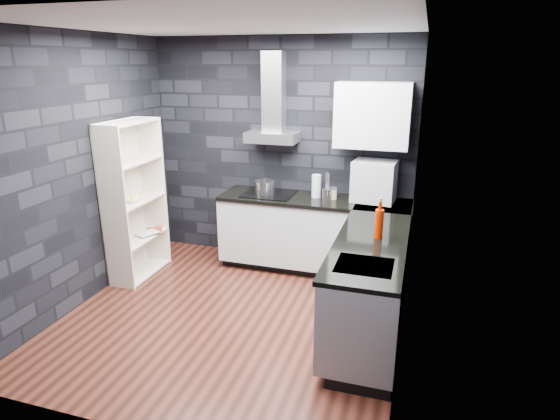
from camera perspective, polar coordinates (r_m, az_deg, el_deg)
The scene contains 28 objects.
ground at distance 4.78m, azimuth -5.76°, elevation -12.72°, with size 3.20×3.20×0.00m, color #481F16.
ceiling at distance 4.13m, azimuth -6.99°, elevation 21.59°, with size 3.20×3.20×0.00m, color white.
wall_back at distance 5.75m, azimuth 0.13°, elevation 7.07°, with size 3.20×0.05×2.70m, color black.
wall_front at distance 2.91m, azimuth -19.05°, elevation -4.72°, with size 3.20×0.05×2.70m, color black.
wall_left at distance 5.11m, azimuth -23.34°, elevation 4.27°, with size 0.05×3.20×2.70m, color black.
wall_right at distance 3.92m, azimuth 16.07°, elevation 1.28°, with size 0.05×3.20×2.70m, color black.
toekick_back at distance 5.75m, azimuth 4.08°, elevation -6.58°, with size 2.18×0.50×0.10m, color black.
toekick_right at distance 4.55m, azimuth 11.00°, elevation -13.94°, with size 0.50×1.78×0.10m, color black.
counter_back_cab at distance 5.55m, azimuth 4.08°, elevation -2.70°, with size 2.20×0.60×0.76m, color #BBBCC0.
counter_right_cab at distance 4.34m, azimuth 10.80°, elevation -9.04°, with size 0.60×1.80×0.76m, color #BBBCC0.
counter_back_top at distance 5.41m, azimuth 4.15°, elevation 1.24°, with size 2.20×0.62×0.04m, color black.
counter_right_top at distance 4.18m, azimuth 10.98°, elevation -4.13°, with size 0.62×1.80×0.04m, color black.
counter_corner_top at distance 5.31m, azimuth 12.60°, elevation 0.51°, with size 0.62×0.62×0.04m, color black.
hood_body at distance 5.54m, azimuth -0.97°, elevation 8.87°, with size 0.60×0.34×0.12m, color #B6B7BB.
hood_chimney at distance 5.55m, azimuth -0.76°, elevation 14.19°, with size 0.24×0.20×0.90m, color #B6B7BB.
upper_cabinet at distance 5.26m, azimuth 11.24°, elevation 11.25°, with size 0.80×0.35×0.70m, color silver.
cooktop at distance 5.56m, azimuth -1.35°, elevation 2.00°, with size 0.58×0.50×0.01m, color black.
sink_rim at distance 3.72m, azimuth 10.24°, elevation -6.71°, with size 0.44×0.40×0.01m, color #B6B7BB.
pot at distance 5.53m, azimuth -1.85°, elevation 2.73°, with size 0.24×0.24×0.14m, color #B1B0B5.
glass_vase at distance 5.42m, azimuth 4.45°, elevation 2.93°, with size 0.11×0.11×0.26m, color silver.
storage_jar at distance 5.39m, azimuth 6.42°, elevation 1.96°, with size 0.10×0.10×0.12m, color #CABB87.
utensil_crock at distance 5.33m, azimuth 5.75°, elevation 1.89°, with size 0.10×0.10×0.13m, color #B1B0B5.
appliance_garage at distance 5.35m, azimuth 11.41°, elevation 3.44°, with size 0.46×0.36×0.46m, color #A4A6AB.
red_bottle at distance 4.25m, azimuth 11.97°, elevation -1.66°, with size 0.08×0.08×0.26m, color #941800.
bookshelf at distance 5.55m, azimuth -17.31°, elevation 1.08°, with size 0.34×0.80×1.80m, color beige.
fruit_bowl at distance 5.49m, azimuth -17.67°, elevation 1.28°, with size 0.23×0.23×0.06m, color white.
book_red at distance 5.80m, azimuth -16.05°, elevation -1.50°, with size 0.18×0.02×0.25m, color maroon.
book_second at distance 5.75m, azimuth -16.44°, elevation -1.47°, with size 0.18×0.02×0.24m, color #B2B2B2.
Camera 1 is at (1.66, -3.77, 2.42)m, focal length 30.00 mm.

